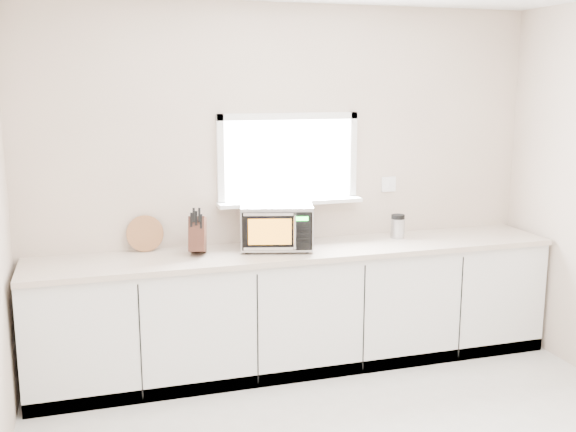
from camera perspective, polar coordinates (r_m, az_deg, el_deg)
name	(u,v)px	position (r m, az deg, el deg)	size (l,w,h in m)	color
back_wall	(288,183)	(5.17, -0.03, 2.79)	(4.00, 0.17, 2.70)	beige
cabinets	(299,310)	(5.12, 0.94, -7.96)	(3.92, 0.60, 0.88)	silver
countertop	(300,251)	(4.98, 0.99, -2.99)	(3.92, 0.64, 0.04)	beige
microwave	(277,225)	(4.94, -0.97, -0.79)	(0.60, 0.52, 0.33)	black
knife_block	(198,234)	(4.83, -7.67, -1.50)	(0.17, 0.26, 0.35)	#412217
cutting_board	(145,233)	(4.97, -12.01, -1.46)	(0.26, 0.26, 0.02)	#945539
coffee_grinder	(398,226)	(5.36, 9.27, -0.86)	(0.13, 0.13, 0.19)	#AAACB1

